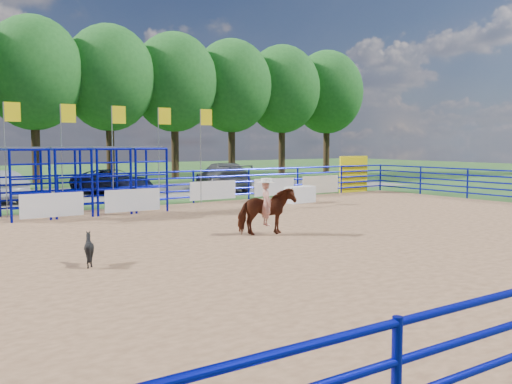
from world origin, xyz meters
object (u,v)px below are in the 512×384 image
Objects in this scene: announcer_table at (300,195)px; car_c at (112,182)px; car_d at (223,176)px; horse_and_rider at (266,207)px; calf at (89,249)px.

announcer_table is 10.74m from car_c.
car_d is (0.60, 7.80, 0.42)m from announcer_table.
announcer_table is 9.18m from horse_and_rider.
car_d is at bearing 63.63° from horse_and_rider.
announcer_table is at bearing -89.52° from calf.
car_d is at bearing -38.87° from car_c.
car_c is (-5.39, 9.29, 0.27)m from announcer_table.
car_c is (1.10, 15.78, -0.18)m from horse_and_rider.
announcer_table is 0.30× the size of car_c.
car_d reaches higher than car_c.
calf is at bearing -147.79° from announcer_table.
horse_and_rider reaches higher than car_d.
calf is at bearing -136.70° from car_c.
horse_and_rider reaches higher than car_c.
announcer_table is 0.25× the size of car_d.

